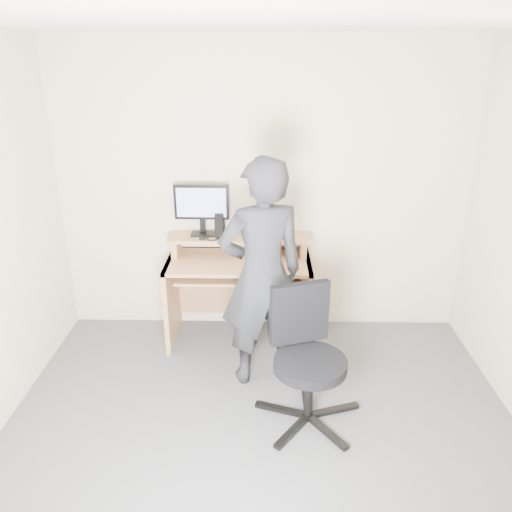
{
  "coord_description": "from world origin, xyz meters",
  "views": [
    {
      "loc": [
        0.01,
        -2.37,
        2.35
      ],
      "look_at": [
        -0.05,
        1.05,
        0.95
      ],
      "focal_mm": 35.0,
      "sensor_mm": 36.0,
      "label": 1
    }
  ],
  "objects_px": {
    "desk": "(239,278)",
    "person": "(262,275)",
    "monitor": "(202,205)",
    "office_chair": "(306,352)"
  },
  "relations": [
    {
      "from": "desk",
      "to": "person",
      "type": "height_order",
      "value": "person"
    },
    {
      "from": "desk",
      "to": "person",
      "type": "xyz_separation_m",
      "value": [
        0.2,
        -0.64,
        0.32
      ]
    },
    {
      "from": "person",
      "to": "monitor",
      "type": "bearing_deg",
      "value": -72.31
    },
    {
      "from": "desk",
      "to": "office_chair",
      "type": "bearing_deg",
      "value": -65.17
    },
    {
      "from": "monitor",
      "to": "office_chair",
      "type": "distance_m",
      "value": 1.57
    },
    {
      "from": "desk",
      "to": "office_chair",
      "type": "relative_size",
      "value": 1.3
    },
    {
      "from": "office_chair",
      "to": "monitor",
      "type": "bearing_deg",
      "value": 106.96
    },
    {
      "from": "desk",
      "to": "monitor",
      "type": "relative_size",
      "value": 2.62
    },
    {
      "from": "monitor",
      "to": "office_chair",
      "type": "relative_size",
      "value": 0.5
    },
    {
      "from": "office_chair",
      "to": "person",
      "type": "xyz_separation_m",
      "value": [
        -0.3,
        0.44,
        0.36
      ]
    }
  ]
}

